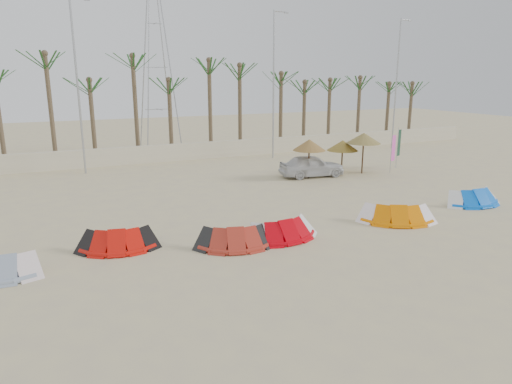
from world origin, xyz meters
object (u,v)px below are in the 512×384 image
parasol_mid (364,138)px  car (312,166)px  parasol_right (343,145)px  kite_red_right (280,227)px  kite_red_mid (232,235)px  kite_blue (470,195)px  kite_red_left (116,237)px  parasol_left (309,145)px  kite_orange (392,212)px

parasol_mid → car: size_ratio=0.65×
parasol_mid → parasol_right: bearing=133.0°
car → kite_red_right: bearing=149.6°
kite_red_mid → parasol_mid: size_ratio=1.21×
kite_blue → parasol_right: 9.50m
kite_blue → parasol_mid: 8.55m
kite_blue → kite_red_left: bearing=176.0°
parasol_left → parasol_right: (3.10, 0.80, -0.34)m
parasol_left → kite_blue: bearing=-63.0°
kite_red_left → kite_red_mid: same height
parasol_mid → kite_orange: bearing=-120.4°
parasol_left → kite_orange: bearing=-97.5°
parasol_left → car: (0.46, 0.36, -1.42)m
kite_orange → parasol_mid: bearing=59.6°
kite_orange → parasol_mid: parasol_mid is taller
kite_red_mid → kite_blue: 13.17m
kite_red_left → parasol_left: size_ratio=1.28×
kite_red_mid → car: car is taller
kite_blue → parasol_left: size_ratio=1.29×
parasol_right → parasol_mid: bearing=-47.0°
parasol_right → car: (-2.64, -0.44, -1.08)m
kite_red_mid → kite_blue: bearing=1.7°
kite_red_left → kite_blue: 17.24m
kite_red_right → car: (7.20, 9.24, 0.29)m
kite_orange → car: car is taller
kite_red_left → kite_red_right: (6.12, -1.56, 0.00)m
kite_red_left → kite_blue: size_ratio=0.99×
kite_red_left → parasol_right: parasol_right is taller
kite_blue → parasol_right: bearing=97.5°
kite_red_mid → kite_blue: (13.16, 0.40, 0.00)m
kite_red_right → parasol_mid: (10.78, 8.69, 1.93)m
kite_red_left → parasol_mid: 18.44m
parasol_left → parasol_right: size_ratio=1.16×
kite_red_left → parasol_right: size_ratio=1.48×
parasol_mid → kite_red_left: bearing=-157.1°
kite_red_mid → kite_red_right: 2.08m
parasol_left → kite_red_mid: bearing=-134.7°
kite_red_right → kite_orange: same height
kite_blue → car: (-3.88, 8.87, 0.29)m
kite_red_right → parasol_right: size_ratio=1.47×
kite_orange → parasol_left: (1.19, 9.09, 1.71)m
kite_red_right → parasol_mid: 13.98m
parasol_right → car: size_ratio=0.52×
kite_blue → parasol_left: bearing=117.0°
kite_red_right → kite_blue: size_ratio=0.98×
kite_red_right → kite_red_left: bearing=165.7°
kite_blue → parasol_mid: size_ratio=1.18×
parasol_left → parasol_right: parasol_left is taller
kite_blue → kite_red_mid: bearing=-178.3°
parasol_mid → parasol_left: bearing=177.2°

